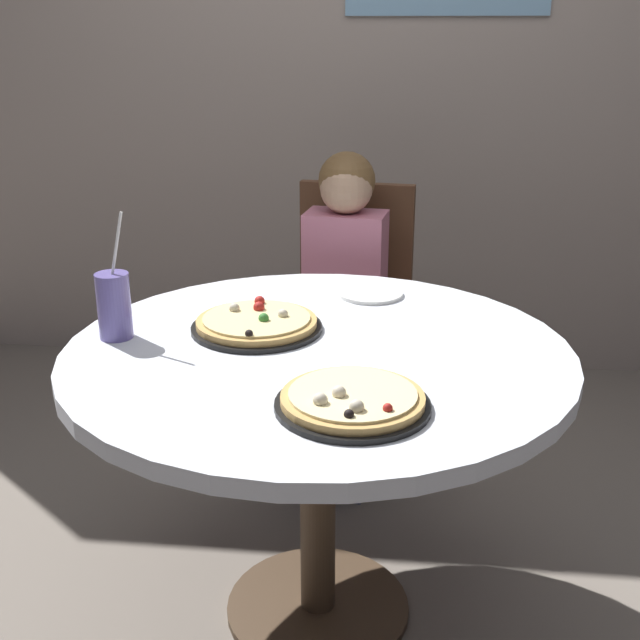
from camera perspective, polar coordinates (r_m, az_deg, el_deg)
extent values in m
plane|color=slate|center=(2.26, -0.15, -19.83)|extent=(8.00, 8.00, 0.00)
cube|color=#A8998E|center=(3.50, 3.28, 20.03)|extent=(5.20, 0.12, 2.90)
cylinder|color=silver|center=(1.88, -0.17, -2.52)|extent=(1.19, 1.19, 0.04)
cylinder|color=#4C3826|center=(2.05, -0.16, -11.99)|extent=(0.09, 0.09, 0.69)
cylinder|color=#4C3826|center=(2.26, -0.15, -19.64)|extent=(0.48, 0.48, 0.02)
cube|color=brown|center=(2.77, 1.79, -1.61)|extent=(0.45, 0.45, 0.04)
cube|color=brown|center=(2.85, 2.58, 4.56)|extent=(0.40, 0.09, 0.52)
cylinder|color=brown|center=(2.75, -2.49, -6.95)|extent=(0.04, 0.04, 0.41)
cylinder|color=brown|center=(2.68, 4.58, -7.70)|extent=(0.04, 0.04, 0.41)
cylinder|color=brown|center=(3.04, -0.75, -4.12)|extent=(0.04, 0.04, 0.41)
cylinder|color=brown|center=(2.98, 5.62, -4.72)|extent=(0.04, 0.04, 0.41)
cube|color=#3F4766|center=(2.71, 1.10, -6.87)|extent=(0.28, 0.35, 0.45)
cube|color=#CC728C|center=(2.67, 1.81, 3.03)|extent=(0.28, 0.19, 0.44)
sphere|color=tan|center=(2.60, 1.88, 9.37)|extent=(0.17, 0.17, 0.17)
sphere|color=brown|center=(2.61, 1.98, 9.88)|extent=(0.18, 0.18, 0.18)
cylinder|color=black|center=(1.98, -4.51, -0.55)|extent=(0.32, 0.32, 0.01)
cylinder|color=tan|center=(1.98, -4.52, -0.17)|extent=(0.30, 0.30, 0.02)
cylinder|color=beige|center=(1.97, -4.53, 0.13)|extent=(0.27, 0.27, 0.01)
sphere|color=#B2231E|center=(2.02, -4.36, 0.91)|extent=(0.03, 0.03, 0.03)
sphere|color=beige|center=(1.98, -2.65, 0.43)|extent=(0.03, 0.03, 0.03)
sphere|color=#387F33|center=(1.95, -4.02, 0.13)|extent=(0.03, 0.03, 0.03)
sphere|color=black|center=(1.86, -5.06, -0.97)|extent=(0.02, 0.02, 0.02)
sphere|color=beige|center=(2.02, -6.11, 0.84)|extent=(0.03, 0.03, 0.03)
sphere|color=#B2231E|center=(2.07, -4.31, 1.35)|extent=(0.03, 0.03, 0.03)
cylinder|color=black|center=(1.58, 2.32, -6.06)|extent=(0.31, 0.31, 0.01)
cylinder|color=tan|center=(1.58, 2.33, -5.61)|extent=(0.28, 0.28, 0.02)
cylinder|color=beige|center=(1.57, 2.34, -5.25)|extent=(0.25, 0.25, 0.01)
sphere|color=#B2231E|center=(1.50, 4.83, -6.26)|extent=(0.02, 0.02, 0.02)
sphere|color=beige|center=(1.53, 0.01, -5.70)|extent=(0.03, 0.03, 0.03)
sphere|color=black|center=(1.48, 2.07, -6.71)|extent=(0.02, 0.02, 0.02)
sphere|color=beige|center=(1.50, 2.62, -6.19)|extent=(0.03, 0.03, 0.03)
sphere|color=beige|center=(1.56, 1.36, -5.17)|extent=(0.03, 0.03, 0.03)
cylinder|color=#6659A5|center=(1.97, -14.41, 0.98)|extent=(0.08, 0.08, 0.16)
cylinder|color=white|center=(1.93, -14.38, 4.28)|extent=(0.05, 0.03, 0.22)
cylinder|color=white|center=(2.24, 3.61, 1.89)|extent=(0.18, 0.18, 0.01)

